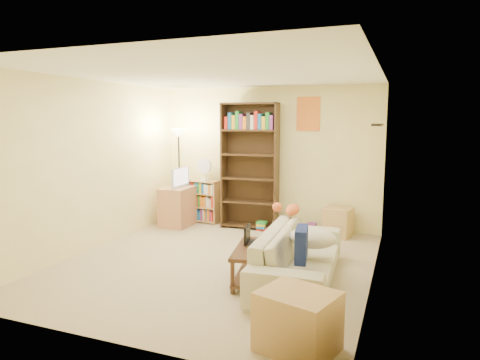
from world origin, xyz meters
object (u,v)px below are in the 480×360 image
at_px(television, 177,177).
at_px(desk_fan, 204,168).
at_px(short_bookshelf, 204,201).
at_px(tall_bookshelf, 250,163).
at_px(end_cabinet, 298,321).
at_px(side_table, 338,222).
at_px(tv_stand, 178,206).
at_px(tabby_cat, 290,209).
at_px(floor_lamp, 179,149).
at_px(sofa, 299,256).
at_px(mug, 262,252).
at_px(laptop, 258,244).
at_px(coffee_table, 258,260).

relative_size(television, desk_fan, 1.50).
distance_m(television, short_bookshelf, 0.71).
height_order(tall_bookshelf, short_bookshelf, tall_bookshelf).
distance_m(television, desk_fan, 0.54).
relative_size(television, short_bookshelf, 0.79).
distance_m(short_bookshelf, end_cabinet, 4.72).
height_order(television, side_table, television).
distance_m(television, end_cabinet, 4.64).
relative_size(tv_stand, short_bookshelf, 0.89).
bearing_deg(short_bookshelf, tabby_cat, -29.43).
distance_m(desk_fan, floor_lamp, 0.62).
relative_size(desk_fan, side_table, 0.87).
height_order(sofa, short_bookshelf, short_bookshelf).
bearing_deg(mug, floor_lamp, 135.04).
height_order(sofa, laptop, sofa).
height_order(television, short_bookshelf, television).
bearing_deg(desk_fan, floor_lamp, -128.40).
xyz_separation_m(tabby_cat, mug, (0.01, -1.27, -0.23)).
height_order(tabby_cat, coffee_table, tabby_cat).
xyz_separation_m(tabby_cat, tv_stand, (-2.38, 1.09, -0.34)).
distance_m(tall_bookshelf, end_cabinet, 4.24).
relative_size(sofa, laptop, 5.53).
xyz_separation_m(laptop, tall_bookshelf, (-0.94, 2.29, 0.74)).
bearing_deg(end_cabinet, laptop, 120.12).
xyz_separation_m(tall_bookshelf, side_table, (1.56, -0.01, -0.93)).
xyz_separation_m(sofa, end_cabinet, (0.36, -1.55, -0.05)).
distance_m(coffee_table, television, 3.14).
bearing_deg(coffee_table, television, 126.95).
bearing_deg(coffee_table, sofa, 15.95).
bearing_deg(mug, coffee_table, 116.96).
bearing_deg(coffee_table, tv_stand, 126.95).
xyz_separation_m(floor_lamp, end_cabinet, (3.01, -3.40, -1.15)).
bearing_deg(floor_lamp, sofa, -34.99).
height_order(coffee_table, mug, mug).
bearing_deg(end_cabinet, sofa, 103.10).
bearing_deg(side_table, television, -173.81).
xyz_separation_m(mug, short_bookshelf, (-2.07, 2.77, -0.06)).
relative_size(coffee_table, tv_stand, 1.44).
height_order(coffee_table, television, television).
xyz_separation_m(coffee_table, desk_fan, (-1.89, 2.46, 0.76)).
height_order(laptop, floor_lamp, floor_lamp).
relative_size(laptop, tv_stand, 0.55).
relative_size(short_bookshelf, floor_lamp, 0.45).
xyz_separation_m(television, floor_lamp, (0.06, -0.02, 0.51)).
xyz_separation_m(tall_bookshelf, end_cabinet, (1.78, -3.74, -0.92)).
bearing_deg(floor_lamp, end_cabinet, -48.54).
bearing_deg(coffee_table, tall_bookshelf, 101.86).
bearing_deg(sofa, side_table, -7.29).
distance_m(mug, desk_fan, 3.44).
distance_m(television, floor_lamp, 0.52).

